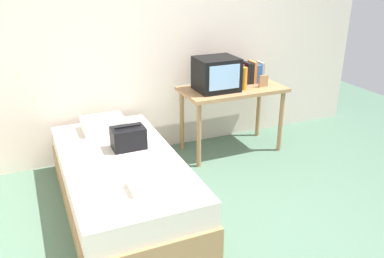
{
  "coord_description": "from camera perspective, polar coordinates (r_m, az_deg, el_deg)",
  "views": [
    {
      "loc": [
        -1.5,
        -2.26,
        2.07
      ],
      "look_at": [
        -0.09,
        1.0,
        0.6
      ],
      "focal_mm": 37.73,
      "sensor_mm": 36.0,
      "label": 1
    }
  ],
  "objects": [
    {
      "name": "magazine",
      "position": [
        3.24,
        -10.35,
        -6.9
      ],
      "size": [
        0.21,
        0.29,
        0.01
      ],
      "primitive_type": "cube",
      "color": "white",
      "rests_on": "bed"
    },
    {
      "name": "book_row",
      "position": [
        4.76,
        8.21,
        7.86
      ],
      "size": [
        0.31,
        0.17,
        0.25
      ],
      "color": "#B72D33",
      "rests_on": "desk"
    },
    {
      "name": "water_bottle",
      "position": [
        4.47,
        7.32,
        7.08
      ],
      "size": [
        0.07,
        0.07,
        0.25
      ],
      "primitive_type": "cylinder",
      "color": "orange",
      "rests_on": "desk"
    },
    {
      "name": "bed",
      "position": [
        3.68,
        -9.81,
        -7.54
      ],
      "size": [
        1.0,
        2.0,
        0.49
      ],
      "color": "#9E754C",
      "rests_on": "ground"
    },
    {
      "name": "wall_back",
      "position": [
        4.58,
        -4.04,
        12.82
      ],
      "size": [
        5.2,
        0.1,
        2.6
      ],
      "primitive_type": "cube",
      "color": "beige",
      "rests_on": "ground"
    },
    {
      "name": "pillow",
      "position": [
        4.16,
        -12.41,
        0.66
      ],
      "size": [
        0.42,
        0.33,
        0.13
      ],
      "primitive_type": "cube",
      "color": "silver",
      "rests_on": "bed"
    },
    {
      "name": "picture_frame",
      "position": [
        4.62,
        10.06,
        6.68
      ],
      "size": [
        0.11,
        0.02,
        0.13
      ],
      "primitive_type": "cube",
      "color": "#9E754C",
      "rests_on": "desk"
    },
    {
      "name": "folded_towel",
      "position": [
        3.07,
        -6.27,
        -7.66
      ],
      "size": [
        0.28,
        0.22,
        0.08
      ],
      "primitive_type": "cube",
      "color": "white",
      "rests_on": "bed"
    },
    {
      "name": "handbag",
      "position": [
        3.7,
        -8.99,
        -1.24
      ],
      "size": [
        0.3,
        0.2,
        0.22
      ],
      "color": "black",
      "rests_on": "bed"
    },
    {
      "name": "tv",
      "position": [
        4.41,
        3.46,
        7.76
      ],
      "size": [
        0.44,
        0.39,
        0.36
      ],
      "color": "black",
      "rests_on": "desk"
    },
    {
      "name": "remote_dark",
      "position": [
        3.11,
        -6.46,
        -7.82
      ],
      "size": [
        0.04,
        0.16,
        0.02
      ],
      "primitive_type": "cube",
      "color": "black",
      "rests_on": "bed"
    },
    {
      "name": "ground_plane",
      "position": [
        3.41,
        8.38,
        -15.12
      ],
      "size": [
        8.0,
        8.0,
        0.0
      ],
      "primitive_type": "plane",
      "color": "#4C6B56"
    },
    {
      "name": "desk",
      "position": [
        4.59,
        5.71,
        4.67
      ],
      "size": [
        1.16,
        0.6,
        0.77
      ],
      "color": "#9E754C",
      "rests_on": "ground"
    }
  ]
}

